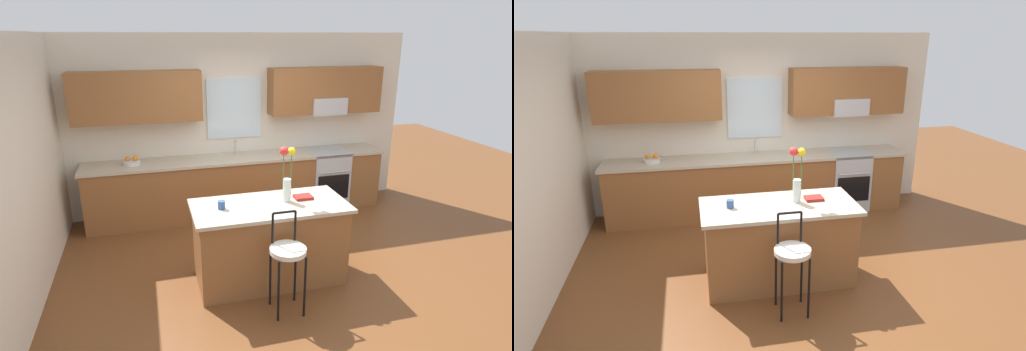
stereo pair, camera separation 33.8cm
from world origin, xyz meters
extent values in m
plane|color=brown|center=(0.00, 0.00, 0.00)|extent=(14.00, 14.00, 0.00)
cube|color=beige|center=(-2.56, 0.30, 1.35)|extent=(0.12, 4.60, 2.70)
cube|color=beige|center=(0.00, 2.06, 1.35)|extent=(5.60, 0.12, 2.70)
cube|color=brown|center=(-1.41, 1.83, 1.85)|extent=(1.78, 0.34, 0.70)
cube|color=brown|center=(1.41, 1.83, 1.85)|extent=(1.78, 0.34, 0.70)
cube|color=silver|center=(0.00, 1.99, 1.60)|extent=(0.84, 0.03, 0.90)
cube|color=#B7BABC|center=(1.43, 1.80, 1.62)|extent=(0.56, 0.36, 0.26)
cube|color=brown|center=(0.00, 1.70, 0.44)|extent=(4.50, 0.60, 0.88)
cube|color=#BCAD93|center=(0.00, 1.70, 0.90)|extent=(4.56, 0.64, 0.04)
cube|color=#B7BABC|center=(-0.02, 1.70, 0.85)|extent=(0.54, 0.38, 0.11)
cylinder|color=#B7BABC|center=(-0.02, 1.86, 1.03)|extent=(0.02, 0.02, 0.22)
cylinder|color=#B7BABC|center=(-0.02, 1.80, 1.14)|extent=(0.02, 0.12, 0.02)
cube|color=#B7BABC|center=(1.43, 1.68, 0.46)|extent=(0.60, 0.60, 0.92)
cube|color=black|center=(1.43, 1.38, 0.40)|extent=(0.52, 0.02, 0.40)
cylinder|color=#B7BABC|center=(1.43, 1.35, 0.66)|extent=(0.50, 0.02, 0.02)
cube|color=brown|center=(-0.10, -0.20, 0.44)|extent=(1.62, 0.71, 0.88)
cube|color=#BCAD93|center=(-0.10, -0.20, 0.90)|extent=(1.70, 0.79, 0.04)
cylinder|color=black|center=(-0.23, -0.95, 0.33)|extent=(0.02, 0.02, 0.66)
cylinder|color=black|center=(0.04, -0.95, 0.33)|extent=(0.02, 0.02, 0.66)
cylinder|color=black|center=(-0.23, -0.68, 0.33)|extent=(0.02, 0.02, 0.66)
cylinder|color=black|center=(0.04, -0.68, 0.33)|extent=(0.02, 0.02, 0.66)
cylinder|color=silver|center=(-0.10, -0.81, 0.69)|extent=(0.36, 0.36, 0.05)
cylinder|color=black|center=(-0.21, -0.68, 0.87)|extent=(0.02, 0.02, 0.32)
cylinder|color=black|center=(0.02, -0.68, 0.87)|extent=(0.02, 0.02, 0.32)
cylinder|color=black|center=(-0.10, -0.68, 1.03)|extent=(0.23, 0.02, 0.02)
cylinder|color=silver|center=(0.11, -0.16, 1.05)|extent=(0.09, 0.09, 0.26)
cylinder|color=#3D722D|center=(0.15, -0.16, 1.24)|extent=(0.01, 0.01, 0.49)
sphere|color=yellow|center=(0.15, -0.16, 1.49)|extent=(0.09, 0.09, 0.09)
cylinder|color=#3D722D|center=(0.07, -0.16, 1.25)|extent=(0.01, 0.01, 0.50)
sphere|color=red|center=(0.07, -0.16, 1.50)|extent=(0.09, 0.09, 0.09)
cylinder|color=#33518C|center=(-0.62, -0.18, 0.97)|extent=(0.08, 0.08, 0.09)
cube|color=maroon|center=(0.32, -0.13, 0.94)|extent=(0.20, 0.15, 0.03)
cylinder|color=silver|center=(-1.56, 1.70, 0.95)|extent=(0.24, 0.24, 0.06)
sphere|color=orange|center=(-1.51, 1.70, 1.01)|extent=(0.08, 0.08, 0.08)
sphere|color=orange|center=(-1.61, 1.70, 1.01)|extent=(0.07, 0.07, 0.07)
camera|label=1|loc=(-1.33, -4.16, 2.66)|focal=29.00mm
camera|label=2|loc=(-1.00, -4.24, 2.66)|focal=29.00mm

